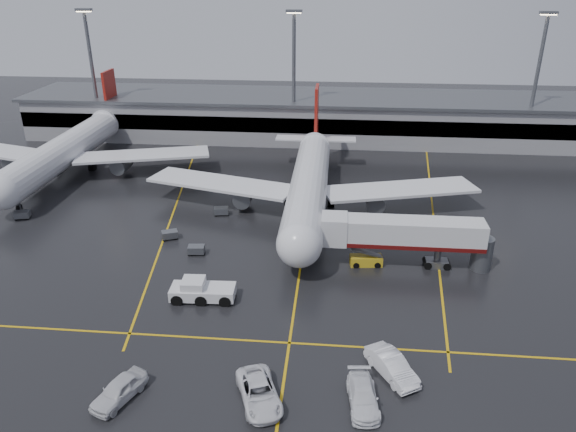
{
  "coord_description": "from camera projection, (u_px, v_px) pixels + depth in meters",
  "views": [
    {
      "loc": [
        3.72,
        -63.19,
        31.93
      ],
      "look_at": [
        -2.0,
        -2.0,
        4.0
      ],
      "focal_mm": 33.75,
      "sensor_mm": 36.0,
      "label": 1
    }
  ],
  "objects": [
    {
      "name": "light_mast_left",
      "position": [
        92.0,
        68.0,
        106.7
      ],
      "size": [
        3.0,
        1.2,
        25.45
      ],
      "color": "#595B60",
      "rests_on": "ground"
    },
    {
      "name": "ground",
      "position": [
        305.0,
        238.0,
        70.8
      ],
      "size": [
        220.0,
        220.0,
        0.0
      ],
      "primitive_type": "plane",
      "color": "black",
      "rests_on": "ground"
    },
    {
      "name": "light_mast_right",
      "position": [
        537.0,
        75.0,
        99.49
      ],
      "size": [
        3.0,
        1.2,
        25.45
      ],
      "color": "#595B60",
      "rests_on": "ground"
    },
    {
      "name": "second_airliner",
      "position": [
        68.0,
        149.0,
        92.29
      ],
      "size": [
        48.8,
        45.6,
        14.1
      ],
      "color": "silver",
      "rests_on": "ground"
    },
    {
      "name": "service_van_d",
      "position": [
        119.0,
        390.0,
        43.86
      ],
      "size": [
        3.97,
        5.69,
        1.8
      ],
      "primitive_type": "imported",
      "rotation": [
        0.0,
        0.0,
        -0.39
      ],
      "color": "silver",
      "rests_on": "ground"
    },
    {
      "name": "baggage_cart_e",
      "position": [
        22.0,
        214.0,
        76.14
      ],
      "size": [
        2.25,
        1.74,
        1.12
      ],
      "color": "#595B60",
      "rests_on": "ground"
    },
    {
      "name": "apron_line_right",
      "position": [
        433.0,
        212.0,
        78.34
      ],
      "size": [
        7.57,
        69.64,
        0.02
      ],
      "primitive_type": "cube",
      "rotation": [
        0.0,
        0.0,
        -0.1
      ],
      "color": "gold",
      "rests_on": "ground"
    },
    {
      "name": "belt_loader",
      "position": [
        366.0,
        260.0,
        64.17
      ],
      "size": [
        3.92,
        2.13,
        2.39
      ],
      "color": "gold",
      "rests_on": "ground"
    },
    {
      "name": "baggage_cart_c",
      "position": [
        221.0,
        211.0,
        77.31
      ],
      "size": [
        2.19,
        1.61,
        1.12
      ],
      "color": "#595B60",
      "rests_on": "ground"
    },
    {
      "name": "jet_bridge",
      "position": [
        404.0,
        235.0,
        62.73
      ],
      "size": [
        19.9,
        3.4,
        6.05
      ],
      "color": "silver",
      "rests_on": "ground"
    },
    {
      "name": "terminal",
      "position": [
        320.0,
        116.0,
        112.46
      ],
      "size": [
        122.0,
        19.0,
        8.6
      ],
      "color": "gray",
      "rests_on": "ground"
    },
    {
      "name": "baggage_cart_b",
      "position": [
        170.0,
        234.0,
        70.37
      ],
      "size": [
        2.35,
        2.0,
        1.12
      ],
      "color": "#595B60",
      "rests_on": "ground"
    },
    {
      "name": "baggage_cart_a",
      "position": [
        196.0,
        249.0,
        66.58
      ],
      "size": [
        2.12,
        1.49,
        1.12
      ],
      "color": "#595B60",
      "rests_on": "ground"
    },
    {
      "name": "service_van_b",
      "position": [
        363.0,
        396.0,
        43.35
      ],
      "size": [
        2.85,
        5.86,
        1.64
      ],
      "primitive_type": "imported",
      "rotation": [
        0.0,
        0.0,
        0.1
      ],
      "color": "white",
      "rests_on": "ground"
    },
    {
      "name": "service_van_c",
      "position": [
        392.0,
        366.0,
        46.48
      ],
      "size": [
        4.73,
        6.03,
        1.92
      ],
      "primitive_type": "imported",
      "rotation": [
        0.0,
        0.0,
        0.54
      ],
      "color": "white",
      "rests_on": "ground"
    },
    {
      "name": "main_airliner",
      "position": [
        309.0,
        182.0,
        77.85
      ],
      "size": [
        48.8,
        45.6,
        14.1
      ],
      "color": "silver",
      "rests_on": "ground"
    },
    {
      "name": "pushback_tractor",
      "position": [
        201.0,
        291.0,
        57.31
      ],
      "size": [
        6.92,
        3.21,
        2.43
      ],
      "color": "silver",
      "rests_on": "ground"
    },
    {
      "name": "apron_line_stop",
      "position": [
        289.0,
        343.0,
        50.86
      ],
      "size": [
        60.0,
        0.25,
        0.02
      ],
      "primitive_type": "cube",
      "color": "gold",
      "rests_on": "ground"
    },
    {
      "name": "light_mast_mid",
      "position": [
        294.0,
        71.0,
        103.31
      ],
      "size": [
        3.0,
        1.2,
        25.45
      ],
      "color": "#595B60",
      "rests_on": "ground"
    },
    {
      "name": "apron_line_left",
      "position": [
        177.0,
        203.0,
        81.56
      ],
      "size": [
        9.99,
        69.35,
        0.02
      ],
      "primitive_type": "cube",
      "rotation": [
        0.0,
        0.0,
        0.14
      ],
      "color": "gold",
      "rests_on": "ground"
    },
    {
      "name": "apron_line_centre",
      "position": [
        305.0,
        238.0,
        70.8
      ],
      "size": [
        0.25,
        90.0,
        0.02
      ],
      "primitive_type": "cube",
      "color": "gold",
      "rests_on": "ground"
    },
    {
      "name": "service_van_a",
      "position": [
        259.0,
        393.0,
        43.65
      ],
      "size": [
        4.94,
        6.91,
        1.75
      ],
      "primitive_type": "imported",
      "rotation": [
        0.0,
        0.0,
        0.36
      ],
      "color": "white",
      "rests_on": "ground"
    },
    {
      "name": "baggage_cart_d",
      "position": [
        13.0,
        193.0,
        83.35
      ],
      "size": [
        2.3,
        1.86,
        1.12
      ],
      "color": "#595B60",
      "rests_on": "ground"
    }
  ]
}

